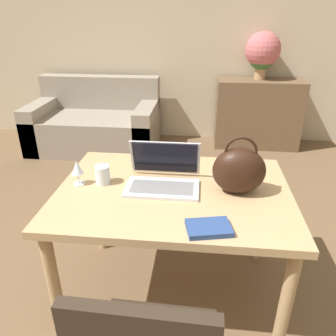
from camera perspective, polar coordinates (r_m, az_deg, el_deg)
name	(u,v)px	position (r m, az deg, el deg)	size (l,w,h in m)	color
wall_back	(191,29)	(4.27, 4.00, 22.98)	(10.00, 0.06, 2.70)	beige
dining_table	(173,204)	(1.75, 0.96, -6.22)	(1.20, 0.86, 0.72)	tan
couch	(96,125)	(4.17, -12.41, 7.41)	(1.50, 0.87, 0.82)	gray
sideboard	(257,114)	(4.21, 15.31, 9.08)	(1.01, 0.40, 0.82)	brown
laptop	(164,174)	(1.73, -0.77, -0.97)	(0.38, 0.29, 0.22)	silver
drinking_glass	(103,175)	(1.77, -11.32, -1.16)	(0.08, 0.08, 0.10)	silver
wine_glass	(77,169)	(1.77, -15.52, -0.16)	(0.06, 0.06, 0.13)	silver
handbag	(239,170)	(1.65, 12.26, -0.39)	(0.26, 0.16, 0.30)	black
flower_vase	(263,52)	(4.12, 16.15, 18.79)	(0.40, 0.40, 0.53)	tan
book	(209,228)	(1.41, 7.11, -10.32)	(0.21, 0.16, 0.02)	navy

